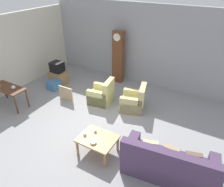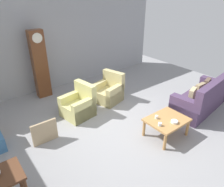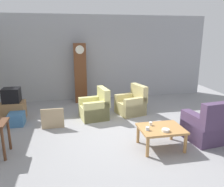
% 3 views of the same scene
% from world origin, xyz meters
% --- Properties ---
extents(ground_plane, '(10.40, 10.40, 0.00)m').
position_xyz_m(ground_plane, '(0.00, 0.00, 0.00)').
color(ground_plane, gray).
extents(garage_door_wall, '(8.40, 0.16, 3.20)m').
position_xyz_m(garage_door_wall, '(0.00, 3.60, 1.60)').
color(garage_door_wall, '#9EA0A5').
rests_on(garage_door_wall, ground_plane).
extents(couch_floral, '(2.19, 1.13, 1.04)m').
position_xyz_m(couch_floral, '(2.46, -0.66, 0.36)').
color(couch_floral, '#4C3856').
rests_on(couch_floral, ground_plane).
extents(armchair_olive_near, '(0.90, 0.88, 0.92)m').
position_xyz_m(armchair_olive_near, '(-0.58, 1.30, 0.31)').
color(armchair_olive_near, '#CCC67A').
rests_on(armchair_olive_near, ground_plane).
extents(armchair_olive_far, '(0.96, 0.94, 0.92)m').
position_xyz_m(armchair_olive_far, '(0.61, 1.48, 0.31)').
color(armchair_olive_far, tan).
rests_on(armchair_olive_far, ground_plane).
extents(coffee_table_wood, '(0.96, 0.76, 0.48)m').
position_xyz_m(coffee_table_wood, '(0.63, -0.82, 0.41)').
color(coffee_table_wood, '#B27F47').
rests_on(coffee_table_wood, ground_plane).
extents(grandfather_clock, '(0.44, 0.30, 2.18)m').
position_xyz_m(grandfather_clock, '(-0.89, 3.10, 1.10)').
color(grandfather_clock, brown).
rests_on(grandfather_clock, ground_plane).
extents(framed_picture_leaning, '(0.60, 0.05, 0.56)m').
position_xyz_m(framed_picture_leaning, '(-1.80, 0.75, 0.28)').
color(framed_picture_leaning, tan).
rests_on(framed_picture_leaning, ground_plane).
extents(cup_white_porcelain, '(0.08, 0.08, 0.08)m').
position_xyz_m(cup_white_porcelain, '(0.45, -0.65, 0.52)').
color(cup_white_porcelain, white).
rests_on(cup_white_porcelain, coffee_table_wood).
extents(cup_blue_rimmed, '(0.08, 0.08, 0.08)m').
position_xyz_m(cup_blue_rimmed, '(0.28, -0.90, 0.52)').
color(cup_blue_rimmed, silver).
rests_on(cup_blue_rimmed, coffee_table_wood).
extents(bowl_white_stacked, '(0.16, 0.16, 0.06)m').
position_xyz_m(bowl_white_stacked, '(0.64, -1.03, 0.51)').
color(bowl_white_stacked, white).
rests_on(bowl_white_stacked, coffee_table_wood).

